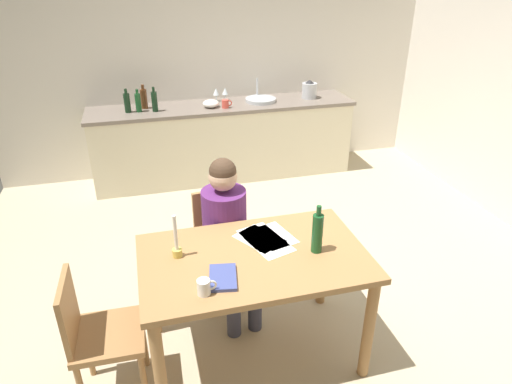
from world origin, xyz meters
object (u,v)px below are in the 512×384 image
(chair_at_table, at_px, (222,241))
(wine_bottle_on_table, at_px, (317,233))
(coffee_mug, at_px, (204,287))
(bottle_sauce, at_px, (154,101))
(wine_glass_near_sink, at_px, (225,91))
(sink_unit, at_px, (261,100))
(mixing_bowl, at_px, (211,104))
(stovetop_kettle, at_px, (309,90))
(person_seated, at_px, (228,229))
(book_magazine, at_px, (223,277))
(candlestick, at_px, (177,245))
(bottle_wine_red, at_px, (144,98))
(dining_table, at_px, (254,271))
(bottle_vinegar, at_px, (138,102))
(bottle_oil, at_px, (127,102))
(wine_glass_by_kettle, at_px, (216,92))
(chair_side_empty, at_px, (97,333))
(teacup_on_counter, at_px, (226,104))

(chair_at_table, distance_m, wine_bottle_on_table, 0.95)
(coffee_mug, xyz_separation_m, wine_bottle_on_table, (0.72, 0.22, 0.09))
(wine_bottle_on_table, height_order, bottle_sauce, bottle_sauce)
(chair_at_table, height_order, wine_glass_near_sink, wine_glass_near_sink)
(coffee_mug, xyz_separation_m, bottle_sauce, (-0.05, 3.07, 0.18))
(sink_unit, relative_size, mixing_bowl, 1.94)
(stovetop_kettle, bearing_deg, person_seated, -122.56)
(mixing_bowl, bearing_deg, book_magazine, -98.73)
(candlestick, distance_m, bottle_wine_red, 2.83)
(wine_bottle_on_table, height_order, bottle_wine_red, bottle_wine_red)
(book_magazine, height_order, bottle_sauce, bottle_sauce)
(wine_bottle_on_table, xyz_separation_m, bottle_wine_red, (-0.88, 2.99, 0.09))
(dining_table, distance_m, bottle_vinegar, 2.90)
(mixing_bowl, bearing_deg, chair_at_table, -98.15)
(bottle_wine_red, bearing_deg, coffee_mug, -87.25)
(bottle_sauce, bearing_deg, coffee_mug, -89.12)
(candlestick, bearing_deg, sink_unit, 65.05)
(wine_bottle_on_table, relative_size, bottle_oil, 1.21)
(bottle_wine_red, xyz_separation_m, wine_glass_by_kettle, (0.83, 0.08, -0.01))
(person_seated, height_order, chair_side_empty, person_seated)
(person_seated, xyz_separation_m, bottle_wine_red, (-0.44, 2.43, 0.33))
(sink_unit, relative_size, stovetop_kettle, 1.64)
(wine_bottle_on_table, height_order, sink_unit, sink_unit)
(wine_glass_by_kettle, bearing_deg, mixing_bowl, -114.52)
(bottle_sauce, bearing_deg, book_magazine, -86.81)
(coffee_mug, height_order, bottle_sauce, bottle_sauce)
(dining_table, distance_m, bottle_sauce, 2.84)
(coffee_mug, distance_m, candlestick, 0.40)
(bottle_sauce, xyz_separation_m, teacup_on_counter, (0.78, -0.07, -0.07))
(bottle_wine_red, bearing_deg, wine_glass_near_sink, 4.85)
(bottle_vinegar, height_order, wine_glass_near_sink, bottle_vinegar)
(chair_at_table, bearing_deg, mixing_bowl, 81.85)
(chair_side_empty, distance_m, bottle_vinegar, 2.99)
(chair_at_table, relative_size, bottle_sauce, 3.20)
(mixing_bowl, bearing_deg, person_seated, -97.21)
(coffee_mug, height_order, mixing_bowl, mixing_bowl)
(wine_glass_by_kettle, height_order, teacup_on_counter, wine_glass_by_kettle)
(bottle_vinegar, relative_size, mixing_bowl, 1.34)
(dining_table, relative_size, coffee_mug, 12.81)
(book_magazine, bearing_deg, stovetop_kettle, 71.47)
(wine_glass_by_kettle, bearing_deg, chair_at_table, -99.84)
(bottle_sauce, height_order, stovetop_kettle, bottle_sauce)
(candlestick, xyz_separation_m, wine_bottle_on_table, (0.83, -0.16, 0.05))
(bottle_oil, relative_size, stovetop_kettle, 1.18)
(person_seated, distance_m, chair_side_empty, 1.10)
(bottle_sauce, xyz_separation_m, stovetop_kettle, (1.84, 0.08, -0.02))
(book_magazine, distance_m, teacup_on_counter, 2.97)
(person_seated, relative_size, bottle_oil, 4.61)
(candlestick, xyz_separation_m, teacup_on_counter, (0.84, 2.61, 0.08))
(bottle_oil, bearing_deg, bottle_sauce, -7.85)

